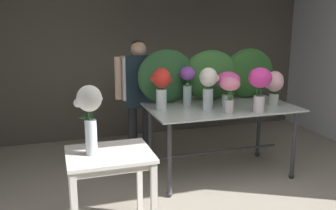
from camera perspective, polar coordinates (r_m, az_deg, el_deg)
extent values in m
plane|color=#9E9384|center=(4.65, 3.23, -10.65)|extent=(8.15, 8.15, 0.00)
cube|color=#5B564C|center=(6.05, -2.93, 7.73)|extent=(5.49, 0.12, 2.62)
cube|color=#B6C1BC|center=(4.41, 8.34, -0.33)|extent=(1.76, 0.98, 0.02)
cylinder|color=#38383D|center=(3.91, 0.21, -8.62)|extent=(0.05, 0.05, 0.85)
sphere|color=#38383D|center=(4.07, 0.21, -13.78)|extent=(0.07, 0.07, 0.07)
cylinder|color=#38383D|center=(4.61, 19.12, -5.96)|extent=(0.05, 0.05, 0.85)
sphere|color=#38383D|center=(4.75, 18.76, -10.47)|extent=(0.07, 0.07, 0.07)
cylinder|color=#38383D|center=(4.61, -2.78, -5.20)|extent=(0.05, 0.05, 0.85)
sphere|color=#38383D|center=(4.75, -2.73, -9.72)|extent=(0.07, 0.07, 0.07)
cylinder|color=#38383D|center=(5.22, 14.04, -3.41)|extent=(0.05, 0.05, 0.85)
sphere|color=#38383D|center=(5.34, 13.81, -7.47)|extent=(0.07, 0.07, 0.07)
cylinder|color=#38383D|center=(4.57, 8.10, -7.20)|extent=(1.56, 0.03, 0.03)
cube|color=silver|center=(3.16, -9.20, -7.61)|extent=(0.72, 0.60, 0.03)
cube|color=silver|center=(3.18, -9.17, -8.37)|extent=(0.66, 0.54, 0.06)
cube|color=silver|center=(3.15, -2.21, -15.32)|extent=(0.05, 0.05, 0.75)
cube|color=silver|center=(3.53, -14.89, -12.48)|extent=(0.05, 0.05, 0.75)
cube|color=silver|center=(3.60, -4.50, -11.51)|extent=(0.05, 0.05, 0.75)
cylinder|color=#232328|center=(4.92, -5.54, -3.97)|extent=(0.12, 0.12, 0.87)
cylinder|color=#232328|center=(4.96, -3.33, -3.78)|extent=(0.12, 0.12, 0.87)
cube|color=silver|center=(4.78, -4.58, 4.33)|extent=(0.46, 0.22, 0.56)
cube|color=#192833|center=(4.67, -4.25, 3.64)|extent=(0.39, 0.02, 0.68)
cylinder|color=#D8AD8E|center=(4.72, -7.83, 4.19)|extent=(0.09, 0.09, 0.55)
cylinder|color=#D8AD8E|center=(4.85, -1.41, 4.53)|extent=(0.09, 0.09, 0.55)
sphere|color=#D8AD8E|center=(4.74, -4.66, 8.74)|extent=(0.20, 0.20, 0.20)
ellipsoid|color=black|center=(4.75, -4.73, 9.54)|extent=(0.15, 0.15, 0.09)
ellipsoid|color=#28562D|center=(4.47, -0.22, 4.48)|extent=(0.73, 0.23, 0.67)
ellipsoid|color=#387033|center=(4.68, 6.68, 4.65)|extent=(0.74, 0.30, 0.65)
ellipsoid|color=#2D6028|center=(4.93, 12.51, 4.88)|extent=(0.72, 0.27, 0.65)
cylinder|color=silver|center=(4.22, 6.27, 0.94)|extent=(0.12, 0.12, 0.24)
cylinder|color=#9EBCB2|center=(4.24, 6.25, 0.05)|extent=(0.11, 0.11, 0.10)
cylinder|color=#477F3D|center=(4.22, 6.62, 1.48)|extent=(0.01, 0.01, 0.30)
cylinder|color=#477F3D|center=(4.24, 6.05, 1.55)|extent=(0.01, 0.01, 0.30)
cylinder|color=#477F3D|center=(4.21, 5.96, 1.47)|extent=(0.01, 0.01, 0.30)
cylinder|color=#477F3D|center=(4.20, 6.42, 1.42)|extent=(0.01, 0.01, 0.30)
ellipsoid|color=white|center=(4.18, 6.36, 4.37)|extent=(0.21, 0.21, 0.22)
sphere|color=white|center=(4.22, 7.42, 4.20)|extent=(0.09, 0.09, 0.09)
ellipsoid|color=#2D6028|center=(4.22, 6.67, 2.87)|extent=(0.09, 0.10, 0.03)
cylinder|color=silver|center=(4.59, 16.22, 0.85)|extent=(0.12, 0.12, 0.14)
cylinder|color=#9EBCB2|center=(4.60, 16.19, 0.37)|extent=(0.11, 0.11, 0.06)
cylinder|color=#2D6028|center=(4.59, 16.50, 1.37)|extent=(0.01, 0.01, 0.21)
cylinder|color=#2D6028|center=(4.60, 16.00, 1.43)|extent=(0.01, 0.01, 0.21)
cylinder|color=#2D6028|center=(4.55, 16.26, 1.29)|extent=(0.01, 0.01, 0.21)
ellipsoid|color=#EFB2BC|center=(4.55, 16.40, 3.56)|extent=(0.21, 0.21, 0.25)
sphere|color=#EFB2BC|center=(4.54, 15.43, 3.00)|extent=(0.08, 0.08, 0.08)
sphere|color=#EFB2BC|center=(4.59, 16.91, 3.88)|extent=(0.06, 0.06, 0.06)
ellipsoid|color=#387033|center=(4.58, 16.69, 1.95)|extent=(0.10, 0.04, 0.03)
cylinder|color=silver|center=(4.40, 9.29, 0.71)|extent=(0.14, 0.14, 0.14)
cylinder|color=#9EBCB2|center=(4.41, 9.27, 0.20)|extent=(0.12, 0.12, 0.06)
cylinder|color=#2D6028|center=(4.40, 9.57, 1.49)|extent=(0.01, 0.01, 0.24)
cylinder|color=#2D6028|center=(4.42, 9.18, 1.56)|extent=(0.01, 0.01, 0.24)
cylinder|color=#2D6028|center=(4.38, 8.98, 1.45)|extent=(0.01, 0.01, 0.24)
cylinder|color=#2D6028|center=(4.36, 9.56, 1.40)|extent=(0.01, 0.01, 0.24)
ellipsoid|color=#E54C9E|center=(4.36, 9.41, 3.85)|extent=(0.28, 0.28, 0.21)
ellipsoid|color=#2D6028|center=(4.38, 9.91, 1.85)|extent=(0.08, 0.11, 0.03)
cylinder|color=silver|center=(4.18, 14.05, 0.12)|extent=(0.12, 0.12, 0.19)
cylinder|color=#9EBCB2|center=(4.19, 14.01, -0.58)|extent=(0.11, 0.11, 0.08)
cylinder|color=#28562D|center=(4.18, 14.37, 1.15)|extent=(0.01, 0.01, 0.32)
cylinder|color=#28562D|center=(4.19, 13.98, 1.20)|extent=(0.01, 0.01, 0.32)
cylinder|color=#28562D|center=(4.15, 13.72, 1.11)|extent=(0.01, 0.01, 0.32)
cylinder|color=#28562D|center=(4.14, 14.31, 1.06)|extent=(0.01, 0.01, 0.32)
ellipsoid|color=#D1338E|center=(4.12, 14.27, 4.18)|extent=(0.26, 0.26, 0.22)
sphere|color=#D1338E|center=(4.08, 13.23, 3.60)|extent=(0.08, 0.08, 0.08)
cylinder|color=silver|center=(4.42, 3.09, 1.54)|extent=(0.10, 0.10, 0.24)
cylinder|color=#9EBCB2|center=(4.44, 3.08, 0.70)|extent=(0.10, 0.10, 0.10)
cylinder|color=#2D6028|center=(4.42, 3.37, 2.24)|extent=(0.01, 0.01, 0.33)
cylinder|color=#2D6028|center=(4.43, 2.87, 2.28)|extent=(0.01, 0.01, 0.33)
cylinder|color=#2D6028|center=(4.40, 3.08, 2.19)|extent=(0.01, 0.01, 0.33)
ellipsoid|color=purple|center=(4.38, 3.13, 4.97)|extent=(0.19, 0.19, 0.17)
sphere|color=purple|center=(4.41, 3.62, 5.23)|extent=(0.05, 0.05, 0.05)
ellipsoid|color=#477F3D|center=(4.36, 3.04, 3.24)|extent=(0.08, 0.11, 0.03)
cylinder|color=silver|center=(4.18, -1.03, 0.89)|extent=(0.12, 0.12, 0.24)
cylinder|color=#9EBCB2|center=(4.19, -1.02, -0.01)|extent=(0.11, 0.11, 0.10)
cylinder|color=#2D6028|center=(4.18, -0.80, 1.39)|extent=(0.01, 0.01, 0.29)
cylinder|color=#2D6028|center=(4.20, -1.12, 1.44)|extent=(0.01, 0.01, 0.29)
cylinder|color=#2D6028|center=(4.15, -1.40, 1.32)|extent=(0.01, 0.01, 0.29)
cylinder|color=#2D6028|center=(4.16, -0.98, 1.33)|extent=(0.01, 0.01, 0.29)
ellipsoid|color=red|center=(4.13, -1.04, 4.28)|extent=(0.21, 0.21, 0.23)
sphere|color=red|center=(4.11, -2.27, 4.11)|extent=(0.08, 0.08, 0.08)
sphere|color=red|center=(4.18, 0.09, 3.92)|extent=(0.08, 0.08, 0.08)
cylinder|color=silver|center=(4.05, 9.57, -0.28)|extent=(0.09, 0.09, 0.16)
cylinder|color=#9EBCB2|center=(4.06, 9.54, -0.89)|extent=(0.09, 0.09, 0.07)
cylinder|color=#477F3D|center=(4.04, 9.80, 0.72)|extent=(0.01, 0.01, 0.28)
cylinder|color=#477F3D|center=(4.05, 9.46, 0.77)|extent=(0.01, 0.01, 0.28)
cylinder|color=#477F3D|center=(4.03, 9.43, 0.69)|extent=(0.01, 0.01, 0.28)
cylinder|color=#477F3D|center=(4.02, 9.75, 0.65)|extent=(0.01, 0.01, 0.28)
ellipsoid|color=pink|center=(4.00, 9.71, 3.26)|extent=(0.22, 0.22, 0.15)
ellipsoid|color=#387033|center=(4.04, 9.83, 1.11)|extent=(0.09, 0.10, 0.03)
cylinder|color=silver|center=(3.09, -11.95, -4.99)|extent=(0.10, 0.10, 0.30)
cylinder|color=#9EBCB2|center=(3.12, -11.88, -6.45)|extent=(0.09, 0.09, 0.13)
cylinder|color=#28562D|center=(3.08, -11.76, -3.82)|extent=(0.01, 0.01, 0.41)
cylinder|color=#28562D|center=(3.09, -12.23, -3.80)|extent=(0.01, 0.01, 0.41)
cylinder|color=#28562D|center=(3.06, -12.14, -3.93)|extent=(0.01, 0.01, 0.41)
ellipsoid|color=white|center=(3.01, -12.25, 1.02)|extent=(0.20, 0.20, 0.22)
sphere|color=white|center=(3.03, -13.91, 0.33)|extent=(0.07, 0.07, 0.07)
sphere|color=white|center=(3.01, -10.69, 0.99)|extent=(0.05, 0.05, 0.05)
ellipsoid|color=#28562D|center=(3.07, -12.88, -1.88)|extent=(0.10, 0.05, 0.03)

